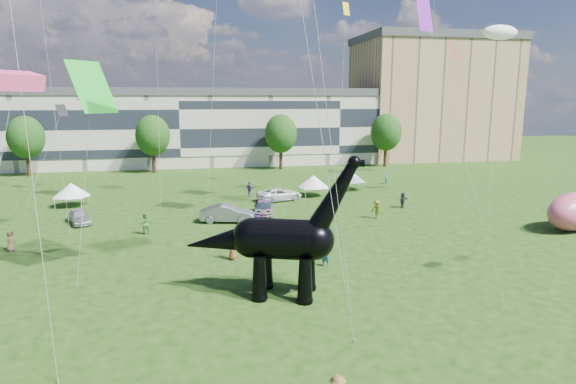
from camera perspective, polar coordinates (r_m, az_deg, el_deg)
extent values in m
plane|color=#16330C|center=(26.79, 2.18, -13.86)|extent=(220.00, 220.00, 0.00)
cube|color=beige|center=(85.87, -12.59, 7.17)|extent=(78.00, 11.00, 12.00)
cube|color=tan|center=(99.70, 16.58, 10.34)|extent=(28.00, 18.00, 22.00)
cylinder|color=#382314|center=(81.05, -28.38, 2.78)|extent=(0.56, 0.56, 3.20)
ellipsoid|color=#14380F|center=(80.63, -28.68, 6.10)|extent=(5.20, 5.20, 6.24)
cylinder|color=#382314|center=(77.55, -15.59, 3.38)|extent=(0.56, 0.56, 3.20)
ellipsoid|color=#14380F|center=(77.10, -15.77, 6.86)|extent=(5.20, 5.20, 6.24)
cylinder|color=#382314|center=(78.46, -0.85, 3.87)|extent=(0.56, 0.56, 3.20)
ellipsoid|color=#14380F|center=(78.02, -0.86, 7.31)|extent=(5.20, 5.20, 6.24)
cylinder|color=#382314|center=(83.48, 11.44, 4.08)|extent=(0.56, 0.56, 3.20)
ellipsoid|color=#14380F|center=(83.07, 11.56, 7.31)|extent=(5.20, 5.20, 6.24)
cone|color=black|center=(27.61, -3.42, -10.16)|extent=(1.14, 1.14, 2.60)
sphere|color=black|center=(28.04, -3.39, -12.34)|extent=(0.95, 0.95, 0.95)
cone|color=black|center=(29.36, -2.65, -8.85)|extent=(1.14, 1.14, 2.60)
sphere|color=black|center=(29.77, -2.63, -10.92)|extent=(0.95, 0.95, 0.95)
cone|color=black|center=(27.23, 2.03, -10.47)|extent=(1.14, 1.14, 2.60)
sphere|color=black|center=(27.66, 2.01, -12.67)|extent=(0.95, 0.95, 0.95)
cone|color=black|center=(29.00, 2.46, -9.11)|extent=(1.14, 1.14, 2.60)
sphere|color=black|center=(29.41, 2.44, -11.20)|extent=(0.95, 0.95, 0.95)
cylinder|color=black|center=(27.62, -0.59, -5.59)|extent=(4.20, 3.41, 2.34)
sphere|color=black|center=(27.95, -4.29, -5.42)|extent=(2.34, 2.34, 2.34)
sphere|color=black|center=(27.41, 3.18, -5.74)|extent=(2.25, 2.25, 2.25)
cone|color=black|center=(26.72, 5.50, -0.66)|extent=(3.50, 2.30, 4.58)
sphere|color=black|center=(26.37, 7.87, 3.50)|extent=(0.73, 0.73, 0.73)
cylinder|color=black|center=(26.37, 8.43, 3.39)|extent=(0.70, 0.56, 0.38)
cone|color=black|center=(28.47, -7.80, -5.79)|extent=(4.92, 3.23, 2.54)
imported|color=silver|center=(48.19, -23.53, -2.65)|extent=(2.98, 4.26, 1.35)
imported|color=slate|center=(44.98, -7.21, -2.55)|extent=(5.19, 2.70, 1.63)
imported|color=white|center=(54.13, -1.01, -0.28)|extent=(5.64, 3.85, 1.43)
imported|color=#595960|center=(47.26, -2.93, -1.98)|extent=(2.59, 4.98, 1.38)
cube|color=white|center=(56.80, 3.00, 0.56)|extent=(2.97, 2.97, 0.11)
cone|color=white|center=(56.67, 3.01, 1.31)|extent=(3.76, 3.76, 1.41)
cylinder|color=#999999|center=(55.29, 2.10, -0.26)|extent=(0.06, 0.06, 1.03)
cylinder|color=#999999|center=(56.07, 4.67, -0.13)|extent=(0.06, 0.06, 1.03)
cylinder|color=#999999|center=(57.77, 1.37, 0.23)|extent=(0.06, 0.06, 1.03)
cylinder|color=#999999|center=(58.51, 3.85, 0.35)|extent=(0.06, 0.06, 1.03)
cube|color=white|center=(61.31, 7.38, 1.23)|extent=(3.54, 3.54, 0.11)
cone|color=white|center=(61.19, 7.40, 1.91)|extent=(4.49, 4.49, 1.37)
cylinder|color=#999999|center=(59.62, 7.18, 0.47)|extent=(0.05, 0.05, 1.01)
cylinder|color=#999999|center=(61.24, 9.06, 0.70)|extent=(0.05, 0.05, 1.01)
cylinder|color=#999999|center=(61.61, 5.69, 0.84)|extent=(0.05, 0.05, 1.01)
cylinder|color=#999999|center=(63.17, 7.55, 1.05)|extent=(0.05, 0.05, 1.01)
cube|color=white|center=(56.14, -24.23, -0.50)|extent=(3.14, 3.14, 0.11)
cone|color=white|center=(56.00, -24.29, 0.27)|extent=(3.98, 3.98, 1.44)
cylinder|color=#999999|center=(55.45, -25.94, -1.32)|extent=(0.06, 0.06, 1.05)
cylinder|color=#999999|center=(54.56, -23.30, -1.29)|extent=(0.06, 0.06, 1.05)
cylinder|color=#999999|center=(57.92, -25.02, -0.76)|extent=(0.06, 0.06, 1.05)
cylinder|color=#999999|center=(57.06, -22.49, -0.73)|extent=(0.06, 0.06, 1.05)
ellipsoid|color=#CF5076|center=(48.71, 30.87, -1.96)|extent=(7.47, 5.62, 3.35)
imported|color=black|center=(51.92, 13.45, -0.95)|extent=(1.51, 1.26, 1.63)
imported|color=#235081|center=(33.09, 4.46, -7.31)|extent=(0.77, 0.73, 1.78)
imported|color=teal|center=(66.33, 11.54, 1.68)|extent=(0.71, 0.72, 1.67)
imported|color=#64377C|center=(56.55, -4.58, 0.36)|extent=(0.92, 1.12, 1.79)
imported|color=#966B4B|center=(41.67, -30.05, -5.05)|extent=(0.81, 0.94, 1.63)
imported|color=#954D25|center=(34.58, -6.59, -6.53)|extent=(0.70, 0.95, 1.79)
imported|color=#468C38|center=(42.44, -16.65, -3.60)|extent=(1.07, 0.94, 1.84)
imported|color=olive|center=(46.71, 10.48, -2.03)|extent=(1.28, 1.33, 1.82)
plane|color=red|center=(73.10, 19.05, 15.46)|extent=(3.50, 3.74, 2.74)
plane|color=yellow|center=(62.13, 6.91, 20.75)|extent=(1.47, 1.06, 1.51)
ellipsoid|color=white|center=(57.48, 23.85, 16.92)|extent=(4.27, 3.35, 1.52)
plane|color=black|center=(64.50, -25.24, 8.76)|extent=(1.88, 1.74, 1.40)
plane|color=purple|center=(32.62, 15.88, 19.72)|extent=(2.10, 1.65, 2.22)
plane|color=green|center=(32.35, -22.21, 11.47)|extent=(3.46, 3.69, 3.18)
cube|color=#D53B6F|center=(42.08, -29.68, 11.39)|extent=(3.88, 4.34, 1.59)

